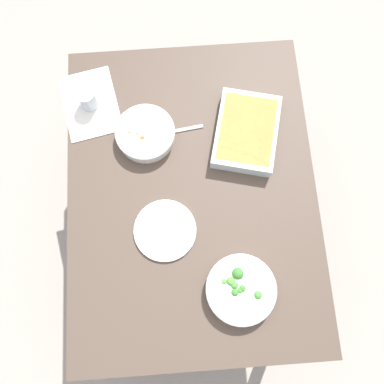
{
  "coord_description": "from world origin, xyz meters",
  "views": [
    {
      "loc": [
        -0.35,
        0.02,
        2.11
      ],
      "look_at": [
        0.0,
        0.0,
        0.74
      ],
      "focal_mm": 36.68,
      "sensor_mm": 36.0,
      "label": 1
    }
  ],
  "objects_px": {
    "baking_dish": "(246,132)",
    "spoon_by_stew": "(173,131)",
    "stew_bowl": "(145,134)",
    "side_plate": "(165,230)",
    "drink_cup": "(88,99)",
    "broccoli_bowl": "(241,289)"
  },
  "relations": [
    {
      "from": "baking_dish",
      "to": "side_plate",
      "type": "xyz_separation_m",
      "value": [
        -0.34,
        0.32,
        -0.03
      ]
    },
    {
      "from": "stew_bowl",
      "to": "spoon_by_stew",
      "type": "xyz_separation_m",
      "value": [
        0.01,
        -0.1,
        -0.03
      ]
    },
    {
      "from": "side_plate",
      "to": "drink_cup",
      "type": "bearing_deg",
      "value": 27.0
    },
    {
      "from": "stew_bowl",
      "to": "spoon_by_stew",
      "type": "bearing_deg",
      "value": -82.39
    },
    {
      "from": "drink_cup",
      "to": "side_plate",
      "type": "distance_m",
      "value": 0.57
    },
    {
      "from": "stew_bowl",
      "to": "drink_cup",
      "type": "bearing_deg",
      "value": 54.05
    },
    {
      "from": "stew_bowl",
      "to": "baking_dish",
      "type": "relative_size",
      "value": 0.64
    },
    {
      "from": "stew_bowl",
      "to": "broccoli_bowl",
      "type": "relative_size",
      "value": 0.93
    },
    {
      "from": "stew_bowl",
      "to": "baking_dish",
      "type": "xyz_separation_m",
      "value": [
        -0.02,
        -0.37,
        0.0
      ]
    },
    {
      "from": "baking_dish",
      "to": "drink_cup",
      "type": "relative_size",
      "value": 4.05
    },
    {
      "from": "side_plate",
      "to": "spoon_by_stew",
      "type": "distance_m",
      "value": 0.38
    },
    {
      "from": "broccoli_bowl",
      "to": "baking_dish",
      "type": "distance_m",
      "value": 0.56
    },
    {
      "from": "broccoli_bowl",
      "to": "drink_cup",
      "type": "xyz_separation_m",
      "value": [
        0.73,
        0.5,
        0.01
      ]
    },
    {
      "from": "spoon_by_stew",
      "to": "stew_bowl",
      "type": "bearing_deg",
      "value": 97.61
    },
    {
      "from": "baking_dish",
      "to": "spoon_by_stew",
      "type": "distance_m",
      "value": 0.27
    },
    {
      "from": "stew_bowl",
      "to": "drink_cup",
      "type": "distance_m",
      "value": 0.26
    },
    {
      "from": "stew_bowl",
      "to": "broccoli_bowl",
      "type": "xyz_separation_m",
      "value": [
        -0.58,
        -0.29,
        -0.0
      ]
    },
    {
      "from": "stew_bowl",
      "to": "baking_dish",
      "type": "distance_m",
      "value": 0.37
    },
    {
      "from": "stew_bowl",
      "to": "side_plate",
      "type": "height_order",
      "value": "stew_bowl"
    },
    {
      "from": "stew_bowl",
      "to": "side_plate",
      "type": "relative_size",
      "value": 1.0
    },
    {
      "from": "broccoli_bowl",
      "to": "baking_dish",
      "type": "height_order",
      "value": "broccoli_bowl"
    },
    {
      "from": "baking_dish",
      "to": "spoon_by_stew",
      "type": "height_order",
      "value": "baking_dish"
    }
  ]
}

